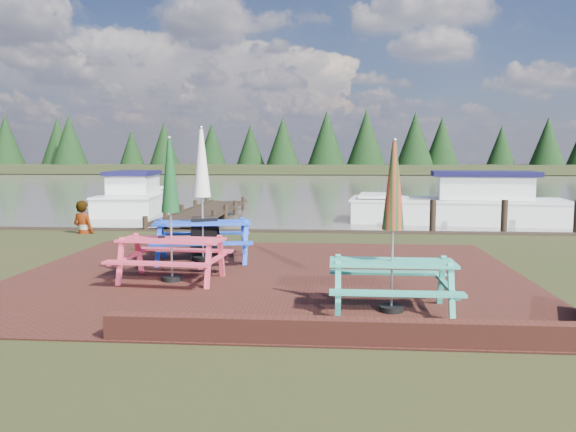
# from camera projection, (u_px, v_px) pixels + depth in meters

# --- Properties ---
(ground) EXTENTS (120.00, 120.00, 0.00)m
(ground) POSITION_uv_depth(u_px,v_px,m) (262.00, 289.00, 9.03)
(ground) COLOR black
(ground) RESTS_ON ground
(paving) EXTENTS (9.00, 7.50, 0.02)m
(paving) POSITION_uv_depth(u_px,v_px,m) (269.00, 275.00, 10.02)
(paving) COLOR #3B1A13
(paving) RESTS_ON ground
(brick_wall) EXTENTS (6.21, 1.79, 0.30)m
(brick_wall) POSITION_uv_depth(u_px,v_px,m) (421.00, 329.00, 6.45)
(brick_wall) COLOR #4C1E16
(brick_wall) RESTS_ON ground
(water) EXTENTS (120.00, 60.00, 0.02)m
(water) POSITION_uv_depth(u_px,v_px,m) (319.00, 183.00, 45.71)
(water) COLOR #424039
(water) RESTS_ON ground
(far_treeline) EXTENTS (120.00, 10.00, 8.10)m
(far_treeline) POSITION_uv_depth(u_px,v_px,m) (324.00, 148.00, 74.11)
(far_treeline) COLOR black
(far_treeline) RESTS_ON ground
(picnic_table_teal) EXTENTS (1.69, 1.50, 2.34)m
(picnic_table_teal) POSITION_uv_depth(u_px,v_px,m) (392.00, 253.00, 7.58)
(picnic_table_teal) COLOR teal
(picnic_table_teal) RESTS_ON ground
(picnic_table_red) EXTENTS (1.89, 1.71, 2.43)m
(picnic_table_red) POSITION_uv_depth(u_px,v_px,m) (171.00, 232.00, 9.46)
(picnic_table_red) COLOR #D93753
(picnic_table_red) RESTS_ON ground
(picnic_table_blue) EXTENTS (2.24, 2.07, 2.69)m
(picnic_table_blue) POSITION_uv_depth(u_px,v_px,m) (202.00, 216.00, 11.25)
(picnic_table_blue) COLOR blue
(picnic_table_blue) RESTS_ON ground
(chalkboard) EXTENTS (0.58, 0.75, 0.88)m
(chalkboard) POSITION_uv_depth(u_px,v_px,m) (205.00, 238.00, 11.53)
(chalkboard) COLOR black
(chalkboard) RESTS_ON ground
(jetty) EXTENTS (1.76, 9.08, 1.00)m
(jetty) POSITION_uv_depth(u_px,v_px,m) (206.00, 212.00, 20.47)
(jetty) COLOR black
(jetty) RESTS_ON ground
(boat_jetty) EXTENTS (2.97, 6.75, 1.90)m
(boat_jetty) POSITION_uv_depth(u_px,v_px,m) (138.00, 198.00, 23.64)
(boat_jetty) COLOR silver
(boat_jetty) RESTS_ON ground
(boat_near) EXTENTS (7.58, 3.35, 1.99)m
(boat_near) POSITION_uv_depth(u_px,v_px,m) (462.00, 206.00, 19.59)
(boat_near) COLOR silver
(boat_near) RESTS_ON ground
(person) EXTENTS (0.76, 0.60, 1.81)m
(person) POSITION_uv_depth(u_px,v_px,m) (82.00, 201.00, 15.45)
(person) COLOR gray
(person) RESTS_ON ground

